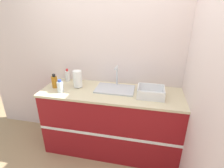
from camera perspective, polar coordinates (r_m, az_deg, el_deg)
name	(u,v)px	position (r m, az deg, el deg)	size (l,w,h in m)	color
ground_plane	(107,163)	(2.63, -1.73, -24.26)	(12.00, 12.00, 0.00)	tan
wall_back	(116,58)	(2.49, 1.46, 8.45)	(4.25, 0.06, 2.60)	silver
wall_right	(194,70)	(2.19, 25.12, 4.08)	(0.06, 2.62, 2.60)	silver
counter_cabinet	(111,121)	(2.54, -0.18, -11.99)	(1.87, 0.64, 0.94)	maroon
sink	(115,88)	(2.34, 1.02, -1.34)	(0.51, 0.32, 0.30)	silver
paper_towel_roll	(78,79)	(2.42, -11.17, 1.60)	(0.12, 0.12, 0.24)	#4C4C51
dish_rack	(151,93)	(2.21, 12.50, -2.97)	(0.33, 0.27, 0.12)	white
bottle_white_spray	(68,76)	(2.69, -14.32, 2.67)	(0.06, 0.06, 0.19)	white
bottle_clear	(60,86)	(2.36, -16.54, -0.78)	(0.08, 0.08, 0.17)	silver
bottle_amber	(55,82)	(2.51, -18.25, 0.74)	(0.08, 0.08, 0.19)	#B26B19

